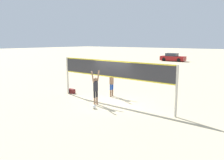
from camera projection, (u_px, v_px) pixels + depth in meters
ground_plane at (112, 103)px, 12.90m from camera, size 200.00×200.00×0.00m
volleyball_net at (112, 73)px, 12.59m from camera, size 7.89×0.12×2.53m
player_spiker at (96, 87)px, 12.40m from camera, size 0.28×0.68×1.97m
player_blocker at (112, 81)px, 14.29m from camera, size 0.28×0.69×2.04m
volleyball at (94, 107)px, 11.83m from camera, size 0.22×0.22×0.22m
gear_bag at (71, 91)px, 15.35m from camera, size 0.54×0.27×0.30m
parked_car_near at (173, 58)px, 39.74m from camera, size 4.48×2.03×1.45m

